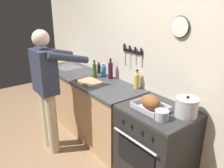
# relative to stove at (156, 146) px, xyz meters

# --- Properties ---
(wall_back) EXTENTS (6.00, 0.13, 2.60)m
(wall_back) POSITION_rel_stove_xyz_m (-0.22, 0.36, 0.85)
(wall_back) COLOR beige
(wall_back) RESTS_ON ground
(counter_block) EXTENTS (2.03, 0.65, 0.90)m
(counter_block) POSITION_rel_stove_xyz_m (-1.43, 0.00, 0.01)
(counter_block) COLOR tan
(counter_block) RESTS_ON ground
(stove) EXTENTS (0.76, 0.67, 0.90)m
(stove) POSITION_rel_stove_xyz_m (0.00, 0.00, 0.00)
(stove) COLOR black
(stove) RESTS_ON ground
(person_cook) EXTENTS (0.51, 0.63, 1.66)m
(person_cook) POSITION_rel_stove_xyz_m (-1.29, -0.68, 0.50)
(person_cook) COLOR #C6B793
(person_cook) RESTS_ON ground
(roasting_pan) EXTENTS (0.35, 0.26, 0.17)m
(roasting_pan) POSITION_rel_stove_xyz_m (-0.05, -0.08, 0.52)
(roasting_pan) COLOR #B7B7BC
(roasting_pan) RESTS_ON stove
(stock_pot) EXTENTS (0.23, 0.23, 0.22)m
(stock_pot) POSITION_rel_stove_xyz_m (0.26, 0.11, 0.54)
(stock_pot) COLOR #B7B7BC
(stock_pot) RESTS_ON stove
(saucepan) EXTENTS (0.14, 0.14, 0.10)m
(saucepan) POSITION_rel_stove_xyz_m (0.16, -0.14, 0.50)
(saucepan) COLOR #B7B7BC
(saucepan) RESTS_ON stove
(cutting_board) EXTENTS (0.36, 0.24, 0.02)m
(cutting_board) POSITION_rel_stove_xyz_m (-1.19, -0.11, 0.46)
(cutting_board) COLOR tan
(cutting_board) RESTS_ON counter_block
(bottle_olive_oil) EXTENTS (0.06, 0.06, 0.26)m
(bottle_olive_oil) POSITION_rel_stove_xyz_m (-1.31, 0.07, 0.56)
(bottle_olive_oil) COLOR #385623
(bottle_olive_oil) RESTS_ON counter_block
(bottle_soy_sauce) EXTENTS (0.05, 0.05, 0.18)m
(bottle_soy_sauce) POSITION_rel_stove_xyz_m (-1.46, 0.25, 0.52)
(bottle_soy_sauce) COLOR black
(bottle_soy_sauce) RESTS_ON counter_block
(bottle_wine_red) EXTENTS (0.07, 0.07, 0.30)m
(bottle_wine_red) POSITION_rel_stove_xyz_m (-1.12, 0.22, 0.58)
(bottle_wine_red) COLOR #47141E
(bottle_wine_red) RESTS_ON counter_block
(bottle_cooking_oil) EXTENTS (0.08, 0.08, 0.25)m
(bottle_cooking_oil) POSITION_rel_stove_xyz_m (-0.59, 0.24, 0.56)
(bottle_cooking_oil) COLOR gold
(bottle_cooking_oil) RESTS_ON counter_block
(bottle_dish_soap) EXTENTS (0.08, 0.08, 0.20)m
(bottle_dish_soap) POSITION_rel_stove_xyz_m (-1.28, 0.21, 0.53)
(bottle_dish_soap) COLOR #338CCC
(bottle_dish_soap) RESTS_ON counter_block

